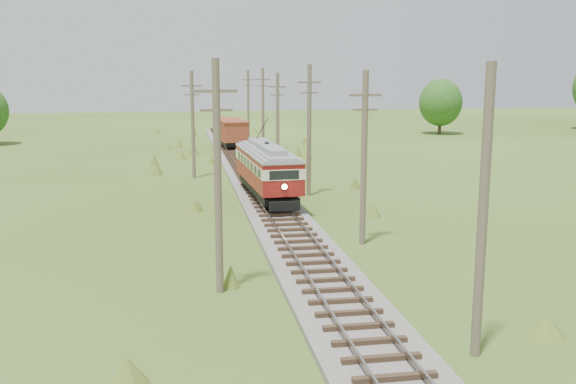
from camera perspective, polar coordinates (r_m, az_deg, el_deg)
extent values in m
cube|color=#605B54|center=(47.16, -2.68, 0.40)|extent=(3.60, 96.00, 0.25)
cube|color=#726659|center=(47.02, -3.56, 0.80)|extent=(0.08, 96.00, 0.17)
cube|color=#726659|center=(47.19, -1.82, 0.86)|extent=(0.08, 96.00, 0.17)
cube|color=#2D2116|center=(47.13, -2.69, 0.64)|extent=(2.40, 96.00, 0.16)
cube|color=black|center=(42.28, -1.89, 0.37)|extent=(2.65, 10.00, 0.40)
cube|color=maroon|center=(42.13, -1.90, 1.57)|extent=(3.07, 10.88, 0.99)
cube|color=#EEE6C3|center=(42.01, -1.91, 2.65)|extent=(3.10, 10.93, 0.63)
cube|color=black|center=(42.01, -1.91, 2.65)|extent=(3.10, 10.45, 0.49)
cube|color=maroon|center=(41.95, -1.91, 3.26)|extent=(3.07, 10.88, 0.27)
cube|color=gray|center=(41.91, -1.91, 3.66)|extent=(3.12, 10.99, 0.34)
cube|color=gray|center=(41.88, -1.92, 4.07)|extent=(1.55, 8.12, 0.36)
sphere|color=#FFF2BF|center=(36.83, -0.32, 0.46)|extent=(0.32, 0.32, 0.32)
cylinder|color=black|center=(43.36, -2.32, 5.64)|extent=(0.27, 4.17, 1.73)
cylinder|color=black|center=(38.24, -1.74, -0.80)|extent=(0.14, 0.72, 0.72)
cylinder|color=black|center=(38.51, 0.22, -0.72)|extent=(0.14, 0.72, 0.72)
cylinder|color=black|center=(46.13, -3.66, 1.16)|extent=(0.14, 0.72, 0.72)
cylinder|color=black|center=(46.35, -2.02, 1.22)|extent=(0.14, 0.72, 0.72)
cube|color=black|center=(71.56, -5.12, 4.52)|extent=(2.72, 7.49, 0.51)
cube|color=maroon|center=(71.43, -5.14, 5.53)|extent=(3.31, 8.35, 2.04)
cube|color=maroon|center=(71.35, -5.15, 6.39)|extent=(3.38, 8.52, 0.12)
cylinder|color=black|center=(69.03, -5.42, 4.33)|extent=(0.19, 0.82, 0.82)
cylinder|color=black|center=(69.28, -4.17, 4.37)|extent=(0.19, 0.82, 0.82)
cylinder|color=black|center=(73.84, -6.02, 4.73)|extent=(0.19, 0.82, 0.82)
cylinder|color=black|center=(74.08, -4.85, 4.77)|extent=(0.19, 0.82, 0.82)
cone|color=gray|center=(61.07, -0.02, 3.20)|extent=(3.14, 3.14, 1.18)
cone|color=gray|center=(60.28, 0.87, 2.86)|extent=(1.77, 1.77, 0.69)
cylinder|color=brown|center=(19.59, 16.94, -1.92)|extent=(0.30, 0.30, 8.80)
cylinder|color=brown|center=(31.64, 6.77, 2.93)|extent=(0.30, 0.30, 8.60)
cube|color=brown|center=(31.38, 6.89, 8.55)|extent=(1.60, 0.12, 0.12)
cube|color=brown|center=(31.41, 6.86, 7.27)|extent=(1.20, 0.10, 0.10)
cylinder|color=brown|center=(44.14, 1.89, 5.43)|extent=(0.30, 0.30, 9.00)
cube|color=brown|center=(43.97, 1.92, 9.72)|extent=(1.60, 0.12, 0.12)
cube|color=brown|center=(43.98, 1.91, 8.81)|extent=(1.20, 0.10, 0.10)
cylinder|color=brown|center=(56.89, -0.94, 6.31)|extent=(0.30, 0.30, 8.40)
cube|color=brown|center=(56.74, -0.95, 9.33)|extent=(1.60, 0.12, 0.12)
cube|color=brown|center=(56.76, -0.94, 8.62)|extent=(1.20, 0.10, 0.10)
cylinder|color=brown|center=(69.77, -2.24, 7.31)|extent=(0.30, 0.30, 8.90)
cube|color=brown|center=(69.66, -2.26, 9.98)|extent=(1.60, 0.12, 0.12)
cube|color=brown|center=(69.67, -2.26, 9.40)|extent=(1.20, 0.10, 0.10)
cylinder|color=brown|center=(82.65, -3.56, 7.75)|extent=(0.30, 0.30, 8.70)
cube|color=brown|center=(82.55, -3.58, 9.93)|extent=(1.60, 0.12, 0.12)
cube|color=brown|center=(82.56, -3.58, 9.44)|extent=(1.20, 0.10, 0.10)
cylinder|color=brown|center=(24.44, -6.26, 1.15)|extent=(0.30, 0.30, 9.00)
cube|color=brown|center=(24.12, -6.42, 8.90)|extent=(1.60, 0.12, 0.12)
cube|color=brown|center=(24.15, -6.39, 7.24)|extent=(1.20, 0.10, 0.10)
cylinder|color=brown|center=(52.25, -8.46, 5.92)|extent=(0.30, 0.30, 8.60)
cube|color=brown|center=(52.10, -8.56, 9.31)|extent=(1.60, 0.12, 0.12)
cube|color=brown|center=(52.12, -8.54, 8.55)|extent=(1.20, 0.10, 0.10)
cylinder|color=#38281C|center=(91.58, 13.33, 5.83)|extent=(0.50, 0.50, 2.52)
ellipsoid|color=#1A4C16|center=(91.39, 13.41, 7.75)|extent=(5.88, 5.88, 6.47)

